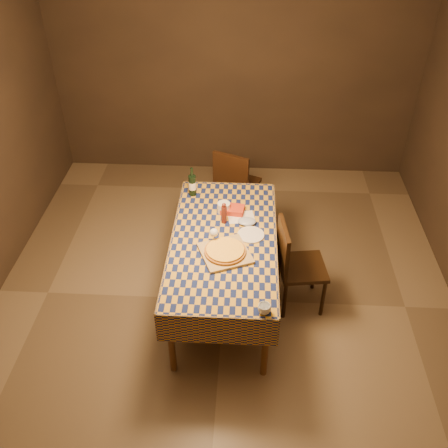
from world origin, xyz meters
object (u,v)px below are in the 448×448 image
object	(u,v)px
pizza	(225,251)
dining_table	(224,246)
white_plate	(251,235)
cutting_board	(225,253)
bowl	(226,245)
chair_right	(294,262)
chair_far	(235,182)
wine_bottle	(192,185)

from	to	relation	value
pizza	dining_table	bearing A→B (deg)	96.61
white_plate	dining_table	bearing A→B (deg)	-164.96
cutting_board	bowl	size ratio (longest dim) A/B	2.56
pizza	white_plate	distance (m)	0.35
bowl	chair_right	xyz separation A→B (m)	(0.62, 0.11, -0.27)
dining_table	bowl	distance (m)	0.15
bowl	white_plate	xyz separation A→B (m)	(0.21, 0.17, -0.02)
dining_table	white_plate	bearing A→B (deg)	15.04
cutting_board	chair_right	bearing A→B (deg)	18.64
cutting_board	pizza	world-z (taller)	pizza
pizza	bowl	distance (m)	0.10
bowl	white_plate	distance (m)	0.27
dining_table	chair_right	distance (m)	0.67
bowl	chair_right	size ratio (longest dim) A/B	0.17
bowl	chair_right	bearing A→B (deg)	9.92
cutting_board	chair_far	bearing A→B (deg)	88.84
cutting_board	bowl	distance (m)	0.10
dining_table	chair_far	distance (m)	1.33
dining_table	chair_far	bearing A→B (deg)	87.62
white_plate	chair_right	world-z (taller)	chair_right
pizza	white_plate	bearing A→B (deg)	51.24
pizza	cutting_board	bearing A→B (deg)	0.00
cutting_board	wine_bottle	bearing A→B (deg)	112.65
wine_bottle	bowl	bearing A→B (deg)	-64.66
dining_table	bowl	world-z (taller)	bowl
pizza	chair_right	world-z (taller)	chair_right
cutting_board	chair_right	world-z (taller)	chair_right
dining_table	chair_right	size ratio (longest dim) A/B	1.98
cutting_board	wine_bottle	world-z (taller)	wine_bottle
chair_far	cutting_board	bearing A→B (deg)	-91.16
chair_right	pizza	bearing A→B (deg)	-161.36
pizza	wine_bottle	world-z (taller)	wine_bottle
chair_far	chair_right	distance (m)	1.44
dining_table	cutting_board	world-z (taller)	cutting_board
wine_bottle	white_plate	bearing A→B (deg)	-46.57
pizza	chair_far	distance (m)	1.55
chair_right	white_plate	bearing A→B (deg)	171.46
white_plate	chair_far	distance (m)	1.29
cutting_board	chair_far	size ratio (longest dim) A/B	0.42
dining_table	cutting_board	xyz separation A→B (m)	(0.02, -0.20, 0.09)
bowl	white_plate	size ratio (longest dim) A/B	0.64
dining_table	pizza	size ratio (longest dim) A/B	4.89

